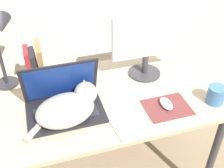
{
  "coord_description": "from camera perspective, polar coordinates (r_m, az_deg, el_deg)",
  "views": [
    {
      "loc": [
        -0.32,
        -0.82,
        1.73
      ],
      "look_at": [
        0.03,
        0.33,
        0.84
      ],
      "focal_mm": 45.0,
      "sensor_mm": 36.0,
      "label": 1
    }
  ],
  "objects": [
    {
      "name": "webcam",
      "position": [
        1.75,
        -7.18,
        3.65
      ],
      "size": [
        0.05,
        0.05,
        0.08
      ],
      "color": "#232328",
      "rests_on": "desk"
    },
    {
      "name": "mug",
      "position": [
        1.6,
        20.42,
        -2.07
      ],
      "size": [
        0.14,
        0.09,
        0.1
      ],
      "color": "teal",
      "rests_on": "desk"
    },
    {
      "name": "mousepad",
      "position": [
        1.52,
        11.11,
        -4.66
      ],
      "size": [
        0.24,
        0.19,
        0.0
      ],
      "color": "brown",
      "rests_on": "desk"
    },
    {
      "name": "notepad",
      "position": [
        1.42,
        2.85,
        -7.2
      ],
      "size": [
        0.2,
        0.29,
        0.01
      ],
      "color": "silver",
      "rests_on": "desk"
    },
    {
      "name": "cat",
      "position": [
        1.42,
        -8.78,
        -4.61
      ],
      "size": [
        0.4,
        0.29,
        0.15
      ],
      "color": "#B2ADA3",
      "rests_on": "desk"
    },
    {
      "name": "desk_lamp",
      "position": [
        1.59,
        -21.46,
        8.58
      ],
      "size": [
        0.17,
        0.17,
        0.46
      ],
      "color": "#28282D",
      "rests_on": "desk"
    },
    {
      "name": "external_monitor",
      "position": [
        1.65,
        7.09,
        8.23
      ],
      "size": [
        0.42,
        0.2,
        0.39
      ],
      "color": "#333338",
      "rests_on": "desk"
    },
    {
      "name": "computer_mouse",
      "position": [
        1.52,
        10.97,
        -3.95
      ],
      "size": [
        0.06,
        0.11,
        0.03
      ],
      "color": "silver",
      "rests_on": "mousepad"
    },
    {
      "name": "desk",
      "position": [
        1.62,
        -1.46,
        -4.57
      ],
      "size": [
        1.27,
        0.72,
        0.74
      ],
      "color": "tan",
      "rests_on": "ground_plane"
    },
    {
      "name": "book_row",
      "position": [
        1.68,
        -15.22,
        3.64
      ],
      "size": [
        0.1,
        0.17,
        0.24
      ],
      "color": "maroon",
      "rests_on": "desk"
    },
    {
      "name": "laptop",
      "position": [
        1.47,
        -9.72,
        -3.71
      ],
      "size": [
        0.39,
        0.27,
        0.27
      ],
      "color": "black",
      "rests_on": "desk"
    }
  ]
}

